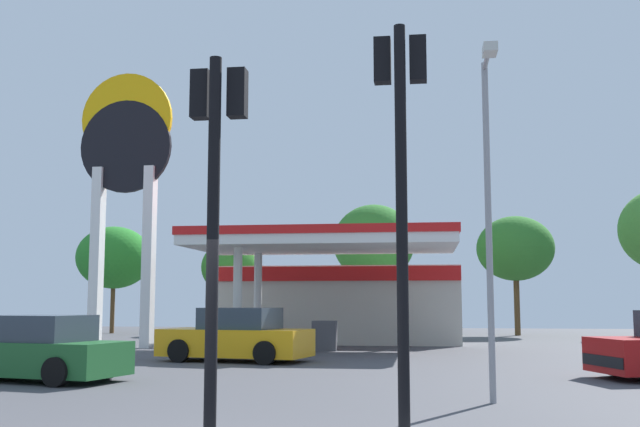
{
  "coord_description": "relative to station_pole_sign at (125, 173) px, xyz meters",
  "views": [
    {
      "loc": [
        2.9,
        -8.22,
        1.81
      ],
      "look_at": [
        0.29,
        10.47,
        4.02
      ],
      "focal_mm": 42.38,
      "sensor_mm": 36.0,
      "label": 1
    }
  ],
  "objects": [
    {
      "name": "tree_1",
      "position": [
        0.98,
        13.2,
        -3.25
      ],
      "size": [
        3.35,
        3.35,
        5.26
      ],
      "color": "brown",
      "rests_on": "ground"
    },
    {
      "name": "traffic_signal_2",
      "position": [
        11.72,
        -19.74,
        -4.96
      ],
      "size": [
        0.67,
        0.69,
        5.18
      ],
      "color": "silver",
      "rests_on": "ground"
    },
    {
      "name": "station_pole_sign",
      "position": [
        0.0,
        0.0,
        0.0
      ],
      "size": [
        3.8,
        0.56,
        11.12
      ],
      "color": "white",
      "rests_on": "ground"
    },
    {
      "name": "traffic_signal_3",
      "position": [
        9.64,
        -20.58,
        -5.22
      ],
      "size": [
        0.69,
        0.7,
        4.6
      ],
      "color": "silver",
      "rests_on": "ground"
    },
    {
      "name": "tree_2",
      "position": [
        9.28,
        11.41,
        -2.04
      ],
      "size": [
        4.34,
        4.34,
        6.98
      ],
      "color": "brown",
      "rests_on": "ground"
    },
    {
      "name": "corner_streetlamp",
      "position": [
        13.16,
        -14.87,
        -3.15
      ],
      "size": [
        0.24,
        1.48,
        6.3
      ],
      "color": "gray",
      "rests_on": "ground"
    },
    {
      "name": "car_1",
      "position": [
        3.09,
        -12.21,
        -6.3
      ],
      "size": [
        4.47,
        2.62,
        1.5
      ],
      "color": "black",
      "rests_on": "ground"
    },
    {
      "name": "tree_3",
      "position": [
        16.87,
        13.43,
        -2.3
      ],
      "size": [
        4.18,
        4.18,
        6.47
      ],
      "color": "brown",
      "rests_on": "ground"
    },
    {
      "name": "car_2",
      "position": [
        6.22,
        -6.01,
        -6.24
      ],
      "size": [
        4.83,
        2.77,
        1.63
      ],
      "color": "black",
      "rests_on": "ground"
    },
    {
      "name": "tree_0",
      "position": [
        -5.96,
        13.03,
        -2.63
      ],
      "size": [
        4.32,
        4.32,
        6.17
      ],
      "color": "brown",
      "rests_on": "ground"
    },
    {
      "name": "gas_station",
      "position": [
        8.23,
        4.37,
        -4.91
      ],
      "size": [
        10.41,
        11.86,
        4.42
      ],
      "color": "beige",
      "rests_on": "ground"
    }
  ]
}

